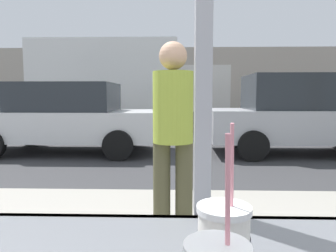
# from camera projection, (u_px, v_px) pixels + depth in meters

# --- Properties ---
(ground_plane) EXTENTS (60.00, 60.00, 0.00)m
(ground_plane) POSITION_uv_depth(u_px,v_px,m) (180.00, 142.00, 8.96)
(ground_plane) COLOR #38383A
(sidewalk_strip) EXTENTS (16.00, 2.80, 0.13)m
(sidewalk_strip) POSITION_uv_depth(u_px,v_px,m) (186.00, 248.00, 2.58)
(sidewalk_strip) COLOR #9E998E
(sidewalk_strip) RESTS_ON ground
(building_facade_far) EXTENTS (28.00, 1.20, 4.70)m
(building_facade_far) POSITION_uv_depth(u_px,v_px,m) (178.00, 82.00, 22.14)
(building_facade_far) COLOR #A89E8E
(building_facade_far) RESTS_ON ground
(soda_cup_right) EXTENTS (0.10, 0.10, 0.32)m
(soda_cup_right) POSITION_uv_depth(u_px,v_px,m) (223.00, 246.00, 0.58)
(soda_cup_right) COLOR white
(soda_cup_right) RESTS_ON window_counter
(parked_car_white) EXTENTS (4.37, 2.01, 1.64)m
(parked_car_white) POSITION_uv_depth(u_px,v_px,m) (68.00, 117.00, 7.26)
(parked_car_white) COLOR silver
(parked_car_white) RESTS_ON ground
(parked_car_silver) EXTENTS (4.32, 1.95, 1.82)m
(parked_car_silver) POSITION_uv_depth(u_px,v_px,m) (301.00, 115.00, 7.09)
(parked_car_silver) COLOR #BCBCC1
(parked_car_silver) RESTS_ON ground
(box_truck) EXTENTS (6.84, 2.44, 3.25)m
(box_truck) POSITION_uv_depth(u_px,v_px,m) (126.00, 85.00, 11.20)
(box_truck) COLOR silver
(box_truck) RESTS_ON ground
(pedestrian) EXTENTS (0.32, 0.32, 1.63)m
(pedestrian) POSITION_uv_depth(u_px,v_px,m) (173.00, 131.00, 2.44)
(pedestrian) COLOR #4B4930
(pedestrian) RESTS_ON sidewalk_strip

